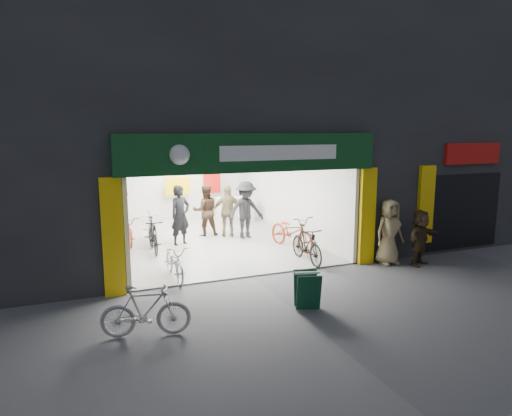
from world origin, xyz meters
TOP-DOWN VIEW (x-y plane):
  - ground at (0.00, 0.00)m, footprint 60.00×60.00m
  - building at (0.91, 4.99)m, footprint 17.00×10.27m
  - bike_left_front at (-1.80, 0.60)m, footprint 0.62×1.68m
  - bike_left_midfront at (-1.89, 3.26)m, footprint 0.53×1.72m
  - bike_left_midback at (-2.48, 4.49)m, footprint 0.68×1.79m
  - bike_left_back at (-1.80, 4.24)m, footprint 0.61×1.78m
  - bike_right_front at (1.80, 0.60)m, footprint 0.51×1.72m
  - bike_right_mid at (2.06, 2.05)m, footprint 1.08×2.12m
  - bike_right_back at (1.80, 6.17)m, footprint 0.73×1.64m
  - parked_bike at (-2.93, -2.33)m, footprint 1.61×0.77m
  - customer_a at (-0.96, 3.73)m, footprint 0.82×0.70m
  - customer_b at (0.10, 4.65)m, footprint 0.93×0.76m
  - customer_c at (1.23, 3.77)m, footprint 1.33×0.87m
  - customer_d at (0.75, 4.18)m, footprint 1.12×0.70m
  - pedestrian_near at (3.80, -0.30)m, footprint 0.89×0.61m
  - pedestrian_far at (4.51, -0.70)m, footprint 1.45×0.96m
  - sandwich_board at (0.27, -2.29)m, footprint 0.61×0.62m

SIDE VIEW (x-z plane):
  - ground at x=0.00m, z-range 0.00..0.00m
  - sandwich_board at x=0.27m, z-range 0.04..0.80m
  - bike_left_front at x=-1.80m, z-range 0.00..0.88m
  - bike_left_midback at x=-2.48m, z-range 0.00..0.93m
  - parked_bike at x=-2.93m, z-range 0.00..0.93m
  - bike_right_back at x=1.80m, z-range 0.00..0.95m
  - bike_left_midfront at x=-1.89m, z-range 0.00..1.03m
  - bike_right_front at x=1.80m, z-range 0.00..1.03m
  - bike_left_back at x=-1.80m, z-range 0.00..1.05m
  - bike_right_mid at x=2.06m, z-range 0.00..1.06m
  - pedestrian_far at x=4.51m, z-range 0.00..1.50m
  - customer_b at x=0.10m, z-range 0.00..1.76m
  - pedestrian_near at x=3.80m, z-range 0.00..1.76m
  - customer_d at x=0.75m, z-range 0.00..1.78m
  - customer_a at x=-0.96m, z-range 0.00..1.90m
  - customer_c at x=1.23m, z-range 0.00..1.92m
  - building at x=0.91m, z-range 0.31..8.31m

